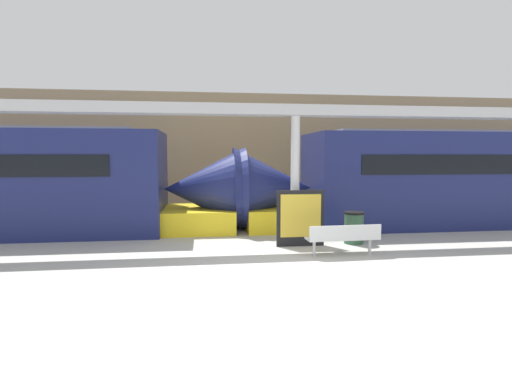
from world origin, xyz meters
The scene contains 8 objects.
ground_plane centered at (0.00, 0.00, 0.00)m, with size 60.00×60.00×0.00m, color #B2AFA8.
station_wall centered at (0.00, 9.47, 2.50)m, with size 56.00×0.20×5.00m, color #9E8460.
train_left centered at (8.33, 5.14, 1.52)m, with size 17.71×2.93×3.20m.
bench_near centered at (1.72, 1.28, 0.46)m, with size 1.76×0.51×0.75m.
trash_bin centered at (2.46, 2.55, 0.43)m, with size 0.54×0.54×0.86m.
poster_board centered at (0.95, 2.41, 0.74)m, with size 1.26×0.07×1.47m.
support_column_near centered at (0.91, 2.91, 1.71)m, with size 0.24×0.24×3.42m, color silver.
canopy_beam centered at (0.91, 2.91, 3.56)m, with size 28.00×0.60×0.28m, color #B7B7BC.
Camera 1 is at (-1.52, -7.65, 2.36)m, focal length 28.00 mm.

